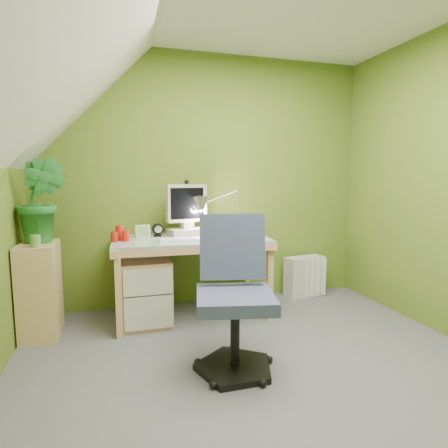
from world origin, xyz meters
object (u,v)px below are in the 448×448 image
object	(u,v)px
radiator	(304,276)
task_chair	(235,296)
monitor	(187,208)
desk	(191,277)
potted_plant	(41,200)
side_ledge	(40,290)
desk_lamp	(234,203)

from	to	relation	value
radiator	task_chair	bearing A→B (deg)	-142.82
monitor	radiator	size ratio (longest dim) A/B	1.19
desk	potted_plant	bearing A→B (deg)	-176.76
task_chair	side_ledge	bearing A→B (deg)	156.09
desk	radiator	distance (m)	1.29
monitor	radiator	world-z (taller)	monitor
monitor	side_ledge	size ratio (longest dim) A/B	0.67
desk_lamp	radiator	xyz separation A→B (m)	(0.80, 0.07, -0.79)
desk	radiator	bearing A→B (deg)	13.58
desk_lamp	radiator	size ratio (longest dim) A/B	1.39
monitor	side_ledge	distance (m)	1.37
monitor	desk	bearing A→B (deg)	-103.07
task_chair	radiator	world-z (taller)	task_chair
desk	monitor	bearing A→B (deg)	92.23
desk	desk_lamp	size ratio (longest dim) A/B	2.32
radiator	desk	bearing A→B (deg)	-178.53
monitor	task_chair	xyz separation A→B (m)	(0.08, -1.19, -0.46)
monitor	side_ledge	bearing A→B (deg)	178.64
side_ledge	monitor	bearing A→B (deg)	11.71
desk	desk_lamp	xyz separation A→B (m)	(0.45, 0.18, 0.64)
monitor	radiator	bearing A→B (deg)	-9.79
desk_lamp	desk	bearing A→B (deg)	-165.61
monitor	task_chair	world-z (taller)	monitor
potted_plant	task_chair	distance (m)	1.69
side_ledge	radiator	size ratio (longest dim) A/B	1.78
monitor	potted_plant	size ratio (longest dim) A/B	0.75
desk_lamp	task_chair	world-z (taller)	desk_lamp
task_chair	monitor	bearing A→B (deg)	105.98
desk	potted_plant	distance (m)	1.37
monitor	potted_plant	world-z (taller)	potted_plant
monitor	potted_plant	bearing A→B (deg)	176.67
desk_lamp	potted_plant	world-z (taller)	potted_plant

